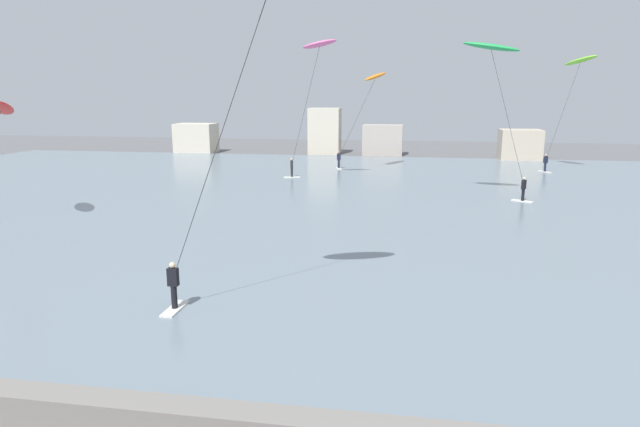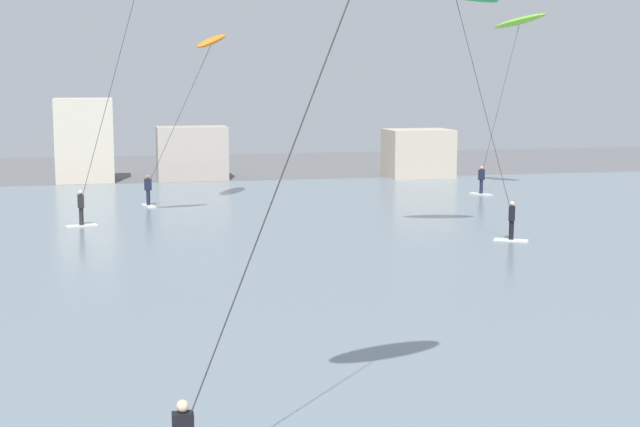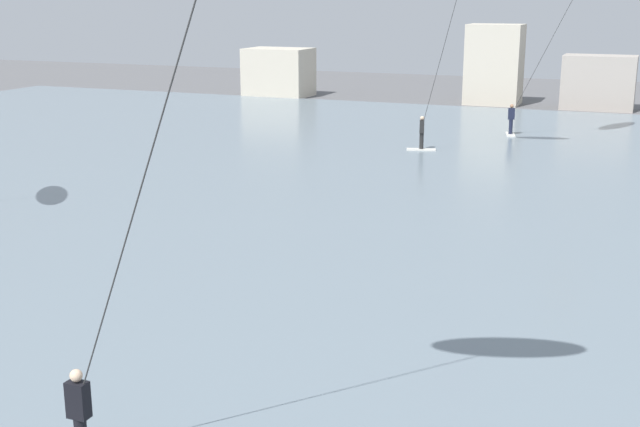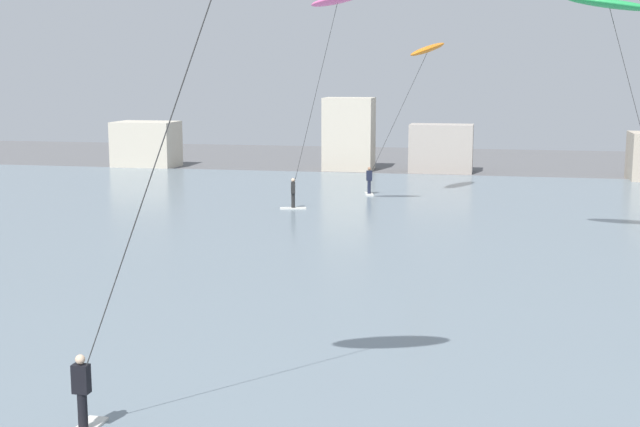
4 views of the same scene
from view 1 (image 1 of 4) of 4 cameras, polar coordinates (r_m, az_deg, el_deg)
seawall_barrier at (r=12.57m, az=-18.03°, el=-20.10°), size 60.00×0.70×0.95m
water_bay at (r=37.05m, az=1.10°, el=1.51°), size 84.00×52.00×0.10m
far_shore_buildings at (r=64.34m, az=2.31°, el=7.95°), size 42.32×5.64×5.45m
kitesurfer_lime at (r=54.32m, az=25.52°, el=13.59°), size 4.19×3.68×10.38m
kitesurfer_pink at (r=43.86m, az=-0.46°, el=15.66°), size 4.83×2.96×11.29m
kitesurfer_green at (r=37.40m, az=17.84°, el=15.27°), size 5.19×1.34×10.37m
kitesurfer_orange at (r=50.58m, az=5.55°, el=13.47°), size 5.00×3.70×9.17m
kitesurfer_cyan at (r=16.53m, az=-6.53°, el=19.69°), size 5.40×2.23×10.24m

